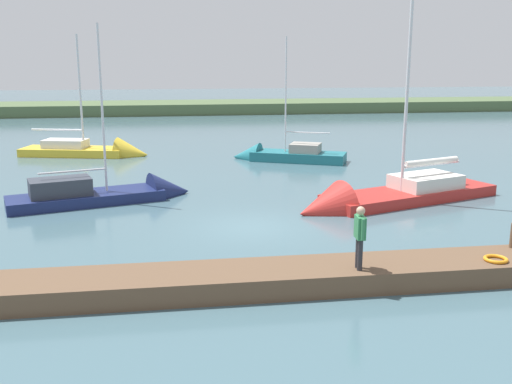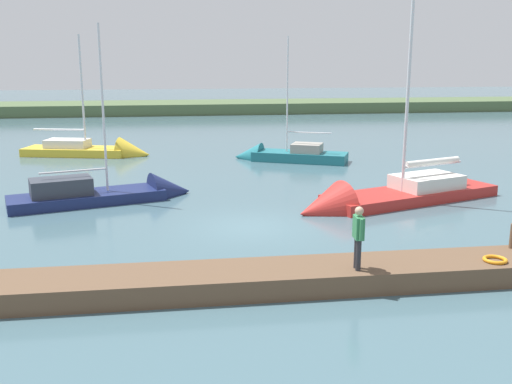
% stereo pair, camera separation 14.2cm
% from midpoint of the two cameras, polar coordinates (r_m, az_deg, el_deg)
% --- Properties ---
extents(ground_plane, '(200.00, 200.00, 0.00)m').
position_cam_midpoint_polar(ground_plane, '(21.58, -0.32, -3.47)').
color(ground_plane, '#42606B').
extents(far_shoreline, '(180.00, 8.00, 2.40)m').
position_cam_midpoint_polar(far_shoreline, '(67.93, -5.76, 7.73)').
color(far_shoreline, '#4C603D').
rests_on(far_shoreline, ground_plane).
extents(dock_pier, '(20.30, 1.85, 0.60)m').
position_cam_midpoint_polar(dock_pier, '(15.95, 2.59, -8.38)').
color(dock_pier, brown).
rests_on(dock_pier, ground_plane).
extents(life_ring_buoy, '(0.66, 0.66, 0.10)m').
position_cam_midpoint_polar(life_ring_buoy, '(17.58, 22.53, -6.12)').
color(life_ring_buoy, orange).
rests_on(life_ring_buoy, dock_pier).
extents(sailboat_far_right, '(7.07, 4.54, 8.17)m').
position_cam_midpoint_polar(sailboat_far_right, '(35.63, 2.71, 3.37)').
color(sailboat_far_right, '#1E6B75').
rests_on(sailboat_far_right, ground_plane).
extents(sailboat_outer_mooring, '(8.06, 4.16, 8.39)m').
position_cam_midpoint_polar(sailboat_outer_mooring, '(26.28, -13.34, -0.34)').
color(sailboat_outer_mooring, navy).
rests_on(sailboat_outer_mooring, ground_plane).
extents(sailboat_mid_channel, '(8.39, 4.04, 8.52)m').
position_cam_midpoint_polar(sailboat_mid_channel, '(38.75, -14.95, 3.74)').
color(sailboat_mid_channel, gold).
rests_on(sailboat_mid_channel, ground_plane).
extents(sailboat_behind_pier, '(10.04, 5.48, 12.51)m').
position_cam_midpoint_polar(sailboat_behind_pier, '(25.40, 12.26, -0.73)').
color(sailboat_behind_pier, '#B22823').
rests_on(sailboat_behind_pier, ground_plane).
extents(person_on_dock, '(0.25, 0.65, 1.72)m').
position_cam_midpoint_polar(person_on_dock, '(15.63, 10.22, -3.99)').
color(person_on_dock, '#28282D').
rests_on(person_on_dock, dock_pier).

